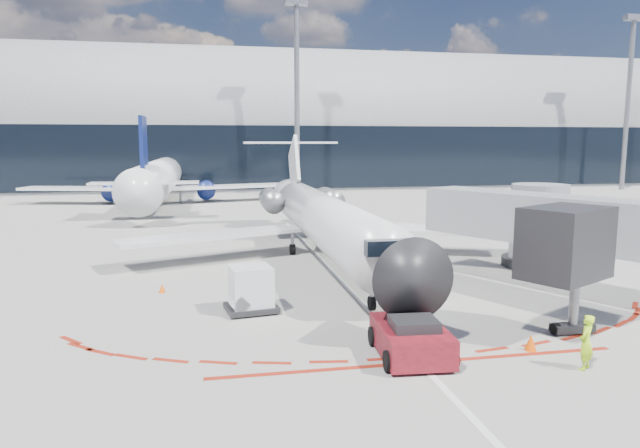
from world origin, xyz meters
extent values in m
plane|color=slate|center=(0.00, 0.00, 0.00)|extent=(260.00, 260.00, 0.00)
cube|color=silver|center=(0.00, 2.00, 0.01)|extent=(0.25, 40.00, 0.01)
cube|color=maroon|center=(0.00, -11.50, 0.01)|extent=(14.00, 0.25, 0.01)
cube|color=gray|center=(0.00, 65.00, 5.00)|extent=(150.00, 24.00, 10.00)
cylinder|color=gray|center=(0.00, 65.00, 10.00)|extent=(150.00, 24.00, 24.00)
cube|color=black|center=(0.00, 52.95, 5.00)|extent=(150.00, 0.20, 9.00)
cube|color=gray|center=(9.00, -4.50, 3.60)|extent=(8.22, 12.61, 2.30)
cube|color=black|center=(5.95, -10.24, 3.60)|extent=(3.86, 3.44, 2.60)
cylinder|color=slate|center=(6.75, -9.84, 1.20)|extent=(0.36, 0.36, 2.40)
cube|color=black|center=(6.75, -9.84, 0.22)|extent=(1.60, 0.60, 0.30)
cylinder|color=gray|center=(12.05, 1.24, 2.40)|extent=(3.20, 3.20, 4.80)
cylinder|color=black|center=(12.05, 1.24, 0.25)|extent=(4.00, 4.00, 0.50)
cylinder|color=slate|center=(5.00, 48.00, 12.50)|extent=(0.70, 0.70, 25.00)
cylinder|color=slate|center=(55.00, 48.00, 12.50)|extent=(0.70, 0.70, 25.00)
cylinder|color=silver|center=(0.11, 4.60, 2.56)|extent=(2.94, 23.99, 2.94)
cone|color=black|center=(0.11, -8.92, 2.56)|extent=(2.94, 3.05, 2.94)
cone|color=silver|center=(0.11, 18.56, 2.56)|extent=(2.94, 3.93, 2.94)
cube|color=black|center=(0.11, -7.18, 3.16)|extent=(1.85, 1.53, 0.60)
cube|color=silver|center=(-6.65, 6.23, 1.58)|extent=(11.68, 6.92, 0.34)
cube|color=silver|center=(6.87, 6.23, 1.58)|extent=(11.68, 6.92, 0.34)
cube|color=silver|center=(0.11, 17.47, 5.18)|extent=(0.27, 5.12, 5.21)
cube|color=silver|center=(0.11, 19.76, 7.14)|extent=(7.85, 1.74, 0.17)
cylinder|color=slate|center=(-2.13, 14.19, 2.84)|extent=(1.64, 3.71, 1.64)
cylinder|color=slate|center=(2.35, 14.19, 2.84)|extent=(1.64, 3.71, 1.64)
cylinder|color=black|center=(0.11, -5.43, 0.31)|extent=(0.24, 0.61, 0.61)
cylinder|color=black|center=(-1.53, 7.32, 0.35)|extent=(0.33, 0.70, 0.70)
cylinder|color=black|center=(1.75, 7.32, 0.35)|extent=(0.33, 0.70, 0.70)
cylinder|color=slate|center=(0.11, -5.43, 0.60)|extent=(0.20, 0.20, 1.20)
cube|color=#530B12|center=(-0.09, -10.90, 0.59)|extent=(2.40, 3.60, 0.97)
cube|color=black|center=(-0.12, -11.22, 1.24)|extent=(1.60, 1.40, 0.38)
cylinder|color=slate|center=(0.08, -8.54, 0.38)|extent=(0.31, 2.80, 0.11)
cylinder|color=black|center=(-1.20, -12.01, 0.34)|extent=(0.35, 0.71, 0.69)
cylinder|color=black|center=(0.84, -12.16, 0.34)|extent=(0.35, 0.71, 0.69)
cylinder|color=black|center=(-1.03, -9.64, 0.34)|extent=(0.35, 0.71, 0.69)
cylinder|color=black|center=(1.01, -9.79, 0.34)|extent=(0.35, 0.71, 0.69)
imported|color=#C2FF1A|center=(4.99, -13.02, 0.90)|extent=(0.78, 0.74, 1.80)
cube|color=black|center=(-5.04, -4.74, 0.19)|extent=(2.36, 2.09, 0.23)
cube|color=white|center=(-5.04, -4.74, 1.14)|extent=(1.91, 1.82, 1.68)
cylinder|color=black|center=(-5.77, -5.54, 0.11)|extent=(0.14, 0.22, 0.21)
cylinder|color=black|center=(-4.11, -5.28, 0.11)|extent=(0.14, 0.22, 0.21)
cylinder|color=black|center=(-5.98, -4.19, 0.11)|extent=(0.14, 0.22, 0.21)
cylinder|color=black|center=(-4.32, -3.93, 0.11)|extent=(0.14, 0.22, 0.21)
cone|color=#F55405|center=(-9.05, -0.76, 0.22)|extent=(0.31, 0.31, 0.44)
cone|color=#F55405|center=(4.21, -11.16, 0.29)|extent=(0.41, 0.41, 0.57)
camera|label=1|loc=(-6.62, -28.49, 7.23)|focal=32.00mm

